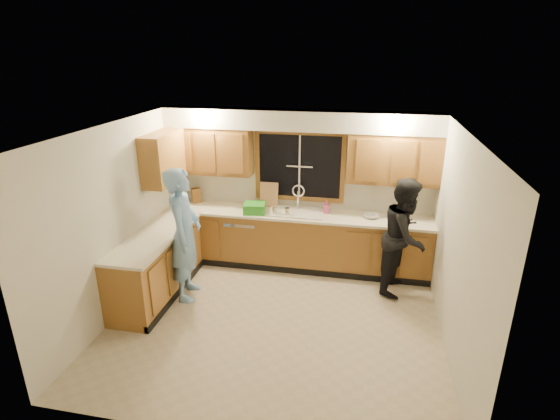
% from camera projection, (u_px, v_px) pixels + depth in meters
% --- Properties ---
extents(floor, '(4.20, 4.20, 0.00)m').
position_uv_depth(floor, '(275.00, 321.00, 5.73)').
color(floor, '#B8A88D').
rests_on(floor, ground).
extents(ceiling, '(4.20, 4.20, 0.00)m').
position_uv_depth(ceiling, '(274.00, 130.00, 4.85)').
color(ceiling, white).
extents(wall_back, '(4.20, 0.00, 4.20)m').
position_uv_depth(wall_back, '(299.00, 187.00, 7.04)').
color(wall_back, beige).
rests_on(wall_back, ground).
extents(wall_left, '(0.00, 3.80, 3.80)m').
position_uv_depth(wall_left, '(117.00, 221.00, 5.68)').
color(wall_left, beige).
rests_on(wall_left, ground).
extents(wall_right, '(0.00, 3.80, 3.80)m').
position_uv_depth(wall_right, '(457.00, 248.00, 4.90)').
color(wall_right, beige).
rests_on(wall_right, ground).
extents(base_cabinets_back, '(4.20, 0.60, 0.88)m').
position_uv_depth(base_cabinets_back, '(296.00, 241.00, 7.04)').
color(base_cabinets_back, '#96632B').
rests_on(base_cabinets_back, ground).
extents(base_cabinets_left, '(0.60, 1.90, 0.88)m').
position_uv_depth(base_cabinets_left, '(157.00, 266.00, 6.23)').
color(base_cabinets_left, '#96632B').
rests_on(base_cabinets_left, ground).
extents(countertop_back, '(4.20, 0.63, 0.04)m').
position_uv_depth(countertop_back, '(296.00, 214.00, 6.87)').
color(countertop_back, '#F5EBCE').
rests_on(countertop_back, base_cabinets_back).
extents(countertop_left, '(0.63, 1.90, 0.04)m').
position_uv_depth(countertop_left, '(155.00, 236.00, 6.06)').
color(countertop_left, '#F5EBCE').
rests_on(countertop_left, base_cabinets_left).
extents(upper_cabinets_left, '(1.35, 0.33, 0.75)m').
position_uv_depth(upper_cabinets_left, '(210.00, 151.00, 6.95)').
color(upper_cabinets_left, '#96632B').
rests_on(upper_cabinets_left, wall_back).
extents(upper_cabinets_right, '(1.35, 0.33, 0.75)m').
position_uv_depth(upper_cabinets_right, '(394.00, 159.00, 6.42)').
color(upper_cabinets_right, '#96632B').
rests_on(upper_cabinets_right, wall_back).
extents(upper_cabinets_return, '(0.33, 0.90, 0.75)m').
position_uv_depth(upper_cabinets_return, '(163.00, 158.00, 6.48)').
color(upper_cabinets_return, '#96632B').
rests_on(upper_cabinets_return, wall_left).
extents(soffit, '(4.20, 0.35, 0.30)m').
position_uv_depth(soffit, '(299.00, 120.00, 6.49)').
color(soffit, silver).
rests_on(soffit, wall_back).
extents(window_frame, '(1.44, 0.03, 1.14)m').
position_uv_depth(window_frame, '(300.00, 166.00, 6.91)').
color(window_frame, black).
rests_on(window_frame, wall_back).
extents(sink, '(0.86, 0.52, 0.57)m').
position_uv_depth(sink, '(296.00, 216.00, 6.90)').
color(sink, white).
rests_on(sink, countertop_back).
extents(dishwasher, '(0.60, 0.56, 0.82)m').
position_uv_depth(dishwasher, '(245.00, 238.00, 7.20)').
color(dishwasher, white).
rests_on(dishwasher, floor).
extents(stove, '(0.58, 0.75, 0.90)m').
position_uv_depth(stove, '(137.00, 285.00, 5.70)').
color(stove, white).
rests_on(stove, floor).
extents(man, '(0.57, 0.76, 1.89)m').
position_uv_depth(man, '(184.00, 235.00, 6.00)').
color(man, '#79ABE4').
rests_on(man, floor).
extents(woman, '(0.88, 0.99, 1.70)m').
position_uv_depth(woman, '(405.00, 236.00, 6.19)').
color(woman, black).
rests_on(woman, floor).
extents(knife_block, '(0.17, 0.17, 0.25)m').
position_uv_depth(knife_block, '(196.00, 195.00, 7.31)').
color(knife_block, '#99632A').
rests_on(knife_block, countertop_back).
extents(cutting_board, '(0.30, 0.11, 0.40)m').
position_uv_depth(cutting_board, '(269.00, 195.00, 7.10)').
color(cutting_board, tan).
rests_on(cutting_board, countertop_back).
extents(dish_crate, '(0.37, 0.35, 0.15)m').
position_uv_depth(dish_crate, '(255.00, 208.00, 6.87)').
color(dish_crate, green).
rests_on(dish_crate, countertop_back).
extents(soap_bottle, '(0.10, 0.11, 0.21)m').
position_uv_depth(soap_bottle, '(326.00, 207.00, 6.84)').
color(soap_bottle, '#D7528D').
rests_on(soap_bottle, countertop_back).
extents(bowl, '(0.25, 0.25, 0.06)m').
position_uv_depth(bowl, '(371.00, 216.00, 6.66)').
color(bowl, silver).
rests_on(bowl, countertop_back).
extents(can_left, '(0.08, 0.08, 0.13)m').
position_uv_depth(can_left, '(275.00, 211.00, 6.75)').
color(can_left, beige).
rests_on(can_left, countertop_back).
extents(can_right, '(0.08, 0.08, 0.13)m').
position_uv_depth(can_right, '(287.00, 212.00, 6.72)').
color(can_right, beige).
rests_on(can_right, countertop_back).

